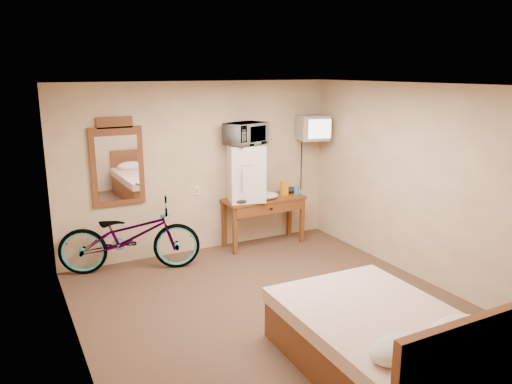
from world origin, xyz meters
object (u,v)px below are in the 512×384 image
(blue_cup, at_px, (297,190))
(wall_mirror, at_px, (117,163))
(desk, at_px, (265,206))
(microwave, at_px, (246,134))
(crt_television, at_px, (313,128))
(bed, at_px, (381,338))
(bicycle, at_px, (130,236))
(mini_fridge, at_px, (246,173))

(blue_cup, bearing_deg, wall_mirror, 174.00)
(desk, xyz_separation_m, microwave, (-0.31, 0.03, 1.13))
(microwave, distance_m, crt_television, 1.16)
(microwave, relative_size, wall_mirror, 0.48)
(microwave, distance_m, wall_mirror, 1.86)
(wall_mirror, distance_m, bed, 4.10)
(microwave, bearing_deg, crt_television, -21.55)
(bicycle, bearing_deg, mini_fridge, -70.46)
(desk, xyz_separation_m, bed, (-0.65, -3.39, -0.32))
(bed, bearing_deg, crt_television, 66.17)
(desk, bearing_deg, microwave, 173.57)
(desk, height_order, mini_fridge, mini_fridge)
(mini_fridge, height_order, bicycle, mini_fridge)
(crt_television, bearing_deg, microwave, 179.29)
(blue_cup, height_order, wall_mirror, wall_mirror)
(blue_cup, height_order, bicycle, bicycle)
(desk, distance_m, microwave, 1.17)
(blue_cup, xyz_separation_m, bed, (-1.21, -3.38, -0.52))
(wall_mirror, xyz_separation_m, bed, (1.47, -3.66, -1.13))
(desk, distance_m, blue_cup, 0.59)
(blue_cup, relative_size, wall_mirror, 0.12)
(bicycle, relative_size, bed, 0.96)
(blue_cup, bearing_deg, desk, 178.82)
(bicycle, bearing_deg, desk, -71.81)
(mini_fridge, bearing_deg, bed, -95.73)
(microwave, height_order, bed, microwave)
(desk, relative_size, blue_cup, 8.90)
(crt_television, distance_m, bicycle, 3.21)
(microwave, relative_size, crt_television, 0.96)
(microwave, height_order, bicycle, microwave)
(mini_fridge, xyz_separation_m, wall_mirror, (-1.82, 0.24, 0.26))
(microwave, xyz_separation_m, wall_mirror, (-1.82, 0.24, -0.32))
(microwave, xyz_separation_m, bed, (-0.34, -3.42, -1.45))
(microwave, bearing_deg, wall_mirror, 151.76)
(desk, bearing_deg, blue_cup, -1.18)
(mini_fridge, xyz_separation_m, crt_television, (1.16, -0.01, 0.61))
(mini_fridge, xyz_separation_m, blue_cup, (0.87, -0.05, -0.35))
(mini_fridge, xyz_separation_m, bed, (-0.34, -3.42, -0.87))
(desk, relative_size, microwave, 2.18)
(crt_television, bearing_deg, blue_cup, -173.90)
(desk, distance_m, bed, 3.46)
(blue_cup, distance_m, bed, 3.62)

